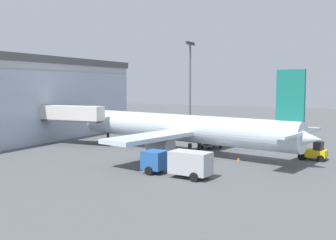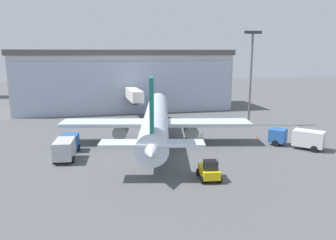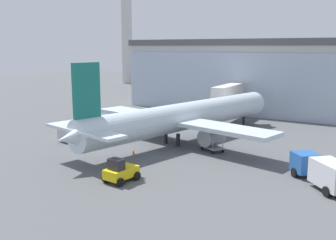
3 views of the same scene
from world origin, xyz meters
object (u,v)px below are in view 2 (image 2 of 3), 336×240
at_px(apron_light_mast, 251,70).
at_px(safety_cone_wingtip, 256,136).
at_px(airplane, 156,119).
at_px(fuel_truck, 298,138).
at_px(baggage_cart, 194,139).
at_px(pushback_tug, 209,171).
at_px(safety_cone_nose, 154,157).
at_px(catering_truck, 66,146).
at_px(jet_bridge, 132,95).

relative_size(apron_light_mast, safety_cone_wingtip, 30.87).
relative_size(airplane, fuel_truck, 5.55).
relative_size(baggage_cart, pushback_tug, 0.96).
bearing_deg(airplane, pushback_tug, -158.70).
relative_size(fuel_truck, baggage_cart, 2.09).
height_order(fuel_truck, safety_cone_nose, fuel_truck).
bearing_deg(baggage_cart, safety_cone_wingtip, 32.20).
relative_size(airplane, safety_cone_nose, 67.94).
distance_m(catering_truck, safety_cone_wingtip, 28.78).
xyz_separation_m(jet_bridge, baggage_cart, (7.08, -22.28, -4.14)).
bearing_deg(apron_light_mast, catering_truck, -157.48).
height_order(safety_cone_nose, safety_cone_wingtip, same).
height_order(catering_truck, pushback_tug, catering_truck).
distance_m(safety_cone_nose, safety_cone_wingtip, 18.86).
distance_m(catering_truck, safety_cone_nose, 11.34).
bearing_deg(catering_truck, pushback_tug, -120.31).
distance_m(fuel_truck, safety_cone_nose, 20.85).
distance_m(catering_truck, fuel_truck, 31.79).
bearing_deg(jet_bridge, baggage_cart, -166.34).
relative_size(jet_bridge, pushback_tug, 4.46).
xyz_separation_m(apron_light_mast, fuel_truck, (0.50, -14.99, -8.73)).
bearing_deg(airplane, jet_bridge, 15.71).
relative_size(apron_light_mast, baggage_cart, 5.27).
bearing_deg(catering_truck, baggage_cart, -74.48).
height_order(jet_bridge, airplane, airplane).
bearing_deg(apron_light_mast, airplane, -158.48).
bearing_deg(airplane, apron_light_mast, -57.51).
bearing_deg(baggage_cart, jet_bridge, 136.29).
bearing_deg(jet_bridge, apron_light_mast, -126.31).
xyz_separation_m(baggage_cart, pushback_tug, (-2.42, -14.34, 0.47)).
distance_m(airplane, safety_cone_nose, 9.09).
height_order(airplane, baggage_cart, airplane).
distance_m(apron_light_mast, airplane, 21.16).
xyz_separation_m(apron_light_mast, safety_cone_wingtip, (-2.77, -8.78, -9.92)).
bearing_deg(safety_cone_nose, airplane, 78.73).
height_order(airplane, safety_cone_wingtip, airplane).
xyz_separation_m(catering_truck, safety_cone_wingtip, (28.45, 4.16, -1.19)).
relative_size(baggage_cart, safety_cone_nose, 5.86).
distance_m(fuel_truck, pushback_tug, 18.38).
relative_size(pushback_tug, safety_cone_nose, 6.10).
xyz_separation_m(fuel_truck, pushback_tug, (-16.13, -8.78, -0.49)).
xyz_separation_m(airplane, safety_cone_nose, (-1.67, -8.39, -3.07)).
bearing_deg(jet_bridge, catering_truck, 153.07).
relative_size(apron_light_mast, safety_cone_nose, 30.87).
bearing_deg(safety_cone_wingtip, pushback_tug, -130.63).
bearing_deg(safety_cone_nose, jet_bridge, 90.00).
bearing_deg(baggage_cart, pushback_tug, -70.93).
height_order(airplane, fuel_truck, airplane).
bearing_deg(pushback_tug, airplane, 15.63).
distance_m(pushback_tug, safety_cone_nose, 9.32).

